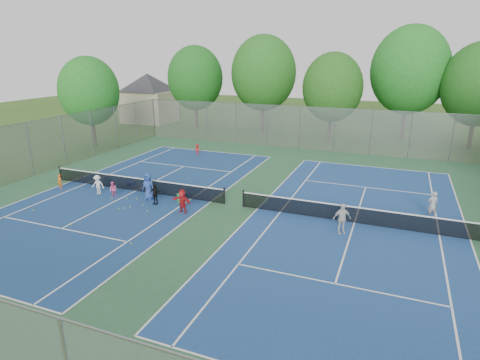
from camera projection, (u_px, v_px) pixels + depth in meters
name	position (u px, v px, depth m)	size (l,w,h in m)	color
ground	(234.00, 205.00, 23.91)	(120.00, 120.00, 0.00)	#30531A
court_pad	(234.00, 205.00, 23.91)	(32.00, 32.00, 0.01)	#295737
court_left	(136.00, 191.00, 26.38)	(10.97, 23.77, 0.01)	navy
court_right	(354.00, 223.00, 21.42)	(10.97, 23.77, 0.01)	navy
net_left	(135.00, 185.00, 26.25)	(12.87, 0.10, 0.91)	black
net_right	(355.00, 215.00, 21.29)	(12.87, 0.10, 0.91)	black
fence_north	(300.00, 128.00, 37.46)	(32.00, 0.10, 4.00)	gray
fence_west	(30.00, 150.00, 28.97)	(32.00, 0.10, 4.00)	gray
house	(148.00, 89.00, 51.66)	(11.03, 11.03, 7.30)	#B7A88C
tree_nw	(195.00, 78.00, 46.55)	(6.40, 6.40, 9.58)	#443326
tree_nl	(263.00, 73.00, 44.40)	(7.20, 7.20, 10.69)	#443326
tree_nc	(333.00, 87.00, 40.15)	(6.00, 6.00, 8.85)	#443326
tree_nr	(410.00, 70.00, 39.83)	(7.60, 7.60, 11.42)	#443326
tree_ne	(480.00, 84.00, 36.26)	(6.60, 6.60, 9.77)	#443326
tree_side_w	(89.00, 91.00, 37.90)	(5.60, 5.60, 8.47)	#443326
ball_crate	(131.00, 184.00, 27.24)	(0.38, 0.38, 0.33)	blue
ball_hopper	(180.00, 198.00, 24.24)	(0.30, 0.30, 0.60)	#268D3E
student_a	(60.00, 182.00, 26.61)	(0.37, 0.25, 1.02)	orange
student_b	(113.00, 190.00, 25.12)	(0.49, 0.38, 1.01)	#E65991
student_c	(98.00, 185.00, 25.65)	(0.82, 0.47, 1.27)	silver
student_d	(155.00, 194.00, 23.89)	(0.75, 0.31, 1.29)	black
student_e	(148.00, 186.00, 24.66)	(0.82, 0.54, 1.69)	#274492
student_f	(182.00, 201.00, 22.61)	(1.30, 0.41, 1.40)	red
child_far_baseline	(197.00, 150.00, 35.53)	(0.65, 0.38, 1.01)	#A2171C
instructor	(433.00, 205.00, 21.87)	(0.56, 0.37, 1.54)	#98989A
teen_court_b	(342.00, 219.00, 19.99)	(0.93, 0.39, 1.60)	silver
tennis_ball_0	(143.00, 205.00, 23.85)	(0.07, 0.07, 0.07)	#CED230
tennis_ball_1	(119.00, 209.00, 23.25)	(0.07, 0.07, 0.07)	#AEC52D
tennis_ball_2	(125.00, 208.00, 23.36)	(0.07, 0.07, 0.07)	#CFDA32
tennis_ball_3	(137.00, 199.00, 24.87)	(0.07, 0.07, 0.07)	yellow
tennis_ball_4	(112.00, 199.00, 24.94)	(0.07, 0.07, 0.07)	#B0C72E
tennis_ball_5	(127.00, 199.00, 24.90)	(0.07, 0.07, 0.07)	#CDD531
tennis_ball_6	(71.00, 225.00, 21.15)	(0.07, 0.07, 0.07)	#CAE635
tennis_ball_7	(147.00, 211.00, 22.96)	(0.07, 0.07, 0.07)	#CFDF34
tennis_ball_8	(130.00, 207.00, 23.57)	(0.07, 0.07, 0.07)	#BBDF34
tennis_ball_9	(131.00, 244.00, 19.02)	(0.07, 0.07, 0.07)	#BFE134
tennis_ball_10	(34.00, 210.00, 23.05)	(0.07, 0.07, 0.07)	gold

